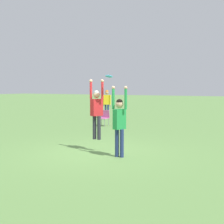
{
  "coord_description": "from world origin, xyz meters",
  "views": [
    {
      "loc": [
        4.98,
        -8.52,
        2.12
      ],
      "look_at": [
        0.35,
        0.28,
        1.3
      ],
      "focal_mm": 50.0,
      "sensor_mm": 36.0,
      "label": 1
    }
  ],
  "objects_px": {
    "person_defending": "(119,120)",
    "person_spectator_near": "(107,101)",
    "frisbee": "(109,76)",
    "camping_chair_1": "(104,117)",
    "person_jumping": "(97,108)"
  },
  "relations": [
    {
      "from": "person_defending",
      "to": "frisbee",
      "type": "xyz_separation_m",
      "value": [
        -0.51,
        0.28,
        1.3
      ]
    },
    {
      "from": "frisbee",
      "to": "camping_chair_1",
      "type": "height_order",
      "value": "frisbee"
    },
    {
      "from": "person_jumping",
      "to": "person_spectator_near",
      "type": "distance_m",
      "value": 10.64
    },
    {
      "from": "frisbee",
      "to": "camping_chair_1",
      "type": "xyz_separation_m",
      "value": [
        -3.53,
        5.98,
        -1.94
      ]
    },
    {
      "from": "frisbee",
      "to": "camping_chair_1",
      "type": "relative_size",
      "value": 0.27
    },
    {
      "from": "camping_chair_1",
      "to": "person_defending",
      "type": "bearing_deg",
      "value": 120.26
    },
    {
      "from": "person_jumping",
      "to": "camping_chair_1",
      "type": "height_order",
      "value": "person_jumping"
    },
    {
      "from": "frisbee",
      "to": "camping_chair_1",
      "type": "bearing_deg",
      "value": 120.57
    },
    {
      "from": "person_defending",
      "to": "person_spectator_near",
      "type": "height_order",
      "value": "person_defending"
    },
    {
      "from": "person_jumping",
      "to": "frisbee",
      "type": "height_order",
      "value": "frisbee"
    },
    {
      "from": "person_defending",
      "to": "camping_chair_1",
      "type": "distance_m",
      "value": 7.48
    },
    {
      "from": "person_jumping",
      "to": "camping_chair_1",
      "type": "relative_size",
      "value": 2.34
    },
    {
      "from": "person_spectator_near",
      "to": "frisbee",
      "type": "bearing_deg",
      "value": -89.77
    },
    {
      "from": "person_jumping",
      "to": "person_spectator_near",
      "type": "bearing_deg",
      "value": 49.87
    },
    {
      "from": "person_jumping",
      "to": "frisbee",
      "type": "relative_size",
      "value": 8.52
    }
  ]
}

